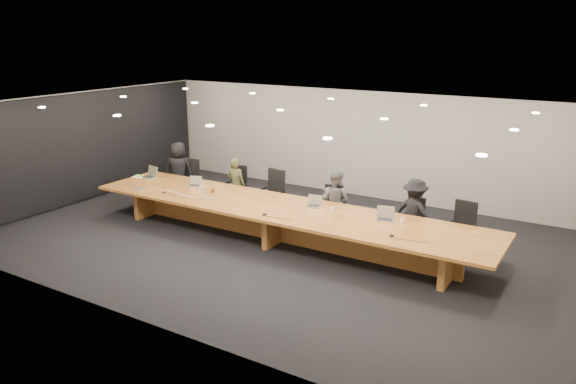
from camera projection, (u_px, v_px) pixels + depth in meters
name	position (u px, v px, depth m)	size (l,w,h in m)	color
ground	(281.00, 241.00, 11.89)	(12.00, 12.00, 0.00)	black
back_wall	(361.00, 144.00, 14.78)	(12.00, 0.02, 2.80)	beige
left_wall_panel	(86.00, 148.00, 14.47)	(0.08, 7.84, 2.74)	black
conference_table	(281.00, 217.00, 11.74)	(9.00, 1.80, 0.75)	brown
chair_far_left	(187.00, 180.00, 14.50)	(0.57, 0.57, 1.11)	black
chair_left	(234.00, 187.00, 13.90)	(0.56, 0.56, 1.10)	black
chair_mid_left	(270.00, 194.00, 13.24)	(0.59, 0.59, 1.15)	black
chair_mid_right	(332.00, 207.00, 12.47)	(0.51, 0.51, 1.00)	black
chair_right	(410.00, 220.00, 11.64)	(0.51, 0.51, 1.00)	black
chair_far_right	(460.00, 228.00, 11.08)	(0.54, 0.54, 1.07)	black
person_a	(179.00, 171.00, 14.66)	(0.74, 0.48, 1.51)	black
person_b	(236.00, 184.00, 13.71)	(0.48, 0.32, 1.33)	#3F3F22
person_c	(335.00, 201.00, 12.26)	(0.68, 0.53, 1.39)	#595A5C
person_d	(414.00, 213.00, 11.43)	(0.92, 0.53, 1.43)	black
laptop_a	(148.00, 172.00, 13.93)	(0.37, 0.27, 0.29)	#BFB492
laptop_b	(194.00, 181.00, 13.21)	(0.29, 0.21, 0.23)	#B8AC8C
laptop_d	(314.00, 201.00, 11.66)	(0.31, 0.22, 0.24)	tan
laptop_e	(385.00, 214.00, 10.82)	(0.34, 0.25, 0.27)	tan
water_bottle	(203.00, 189.00, 12.66)	(0.06, 0.06, 0.19)	silver
amber_mug	(213.00, 191.00, 12.71)	(0.07, 0.07, 0.09)	maroon
paper_cup_near	(332.00, 210.00, 11.34)	(0.07, 0.07, 0.09)	silver
paper_cup_far	(403.00, 221.00, 10.69)	(0.07, 0.07, 0.08)	silver
notepad	(139.00, 177.00, 14.06)	(0.28, 0.23, 0.02)	white
lime_gadget	(138.00, 176.00, 14.05)	(0.18, 0.10, 0.03)	#62D137
av_box	(139.00, 189.00, 12.93)	(0.21, 0.16, 0.03)	silver
mic_left	(164.00, 192.00, 12.69)	(0.10, 0.10, 0.03)	black
mic_center	(264.00, 214.00, 11.19)	(0.12, 0.12, 0.03)	black
mic_right	(392.00, 235.00, 10.03)	(0.11, 0.11, 0.03)	black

